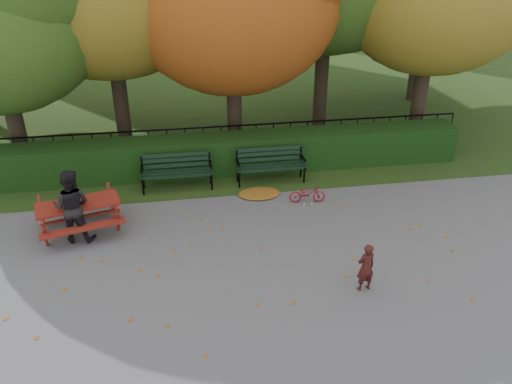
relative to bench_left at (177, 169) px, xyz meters
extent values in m
plane|color=slate|center=(1.30, -3.70, -0.52)|extent=(90.00, 90.00, 0.00)
plane|color=#233817|center=(1.30, 10.30, -0.51)|extent=(90.00, 90.00, 0.00)
cube|color=black|center=(1.30, 0.80, -0.02)|extent=(13.00, 0.90, 1.00)
cube|color=black|center=(1.30, 1.60, -0.44)|extent=(14.00, 0.04, 0.04)
cube|color=black|center=(1.30, 1.60, 0.48)|extent=(14.00, 0.04, 0.04)
cylinder|color=black|center=(-1.70, 1.60, -0.02)|extent=(0.03, 0.03, 1.00)
cylinder|color=black|center=(1.30, 1.60, -0.02)|extent=(0.03, 0.03, 1.00)
cylinder|color=black|center=(4.30, 1.60, -0.02)|extent=(0.03, 0.03, 1.00)
cylinder|color=black|center=(7.80, 1.60, -0.02)|extent=(0.03, 0.03, 1.00)
cylinder|color=black|center=(-4.20, 2.10, 0.79)|extent=(0.44, 0.44, 2.62)
cylinder|color=black|center=(-1.50, 3.30, 1.06)|extent=(0.44, 0.44, 3.15)
cylinder|color=black|center=(1.80, 2.50, 0.88)|extent=(0.44, 0.44, 2.80)
cylinder|color=black|center=(4.80, 3.80, 1.23)|extent=(0.44, 0.44, 3.50)
cylinder|color=black|center=(7.50, 2.30, 0.97)|extent=(0.44, 0.44, 2.97)
cylinder|color=black|center=(9.30, 6.30, 1.06)|extent=(0.44, 0.44, 3.15)
cube|color=black|center=(0.00, -0.28, -0.08)|extent=(1.80, 0.12, 0.04)
cube|color=black|center=(0.00, -0.10, -0.08)|extent=(1.80, 0.12, 0.04)
cube|color=black|center=(0.00, 0.08, -0.08)|extent=(1.80, 0.12, 0.04)
cube|color=black|center=(0.00, 0.17, 0.03)|extent=(1.80, 0.05, 0.10)
cube|color=black|center=(0.00, 0.17, 0.18)|extent=(1.80, 0.05, 0.10)
cube|color=black|center=(0.00, 0.17, 0.31)|extent=(1.80, 0.05, 0.10)
cube|color=black|center=(-0.85, -0.10, -0.10)|extent=(0.05, 0.55, 0.06)
cube|color=black|center=(-0.85, 0.17, 0.13)|extent=(0.05, 0.05, 0.41)
cylinder|color=black|center=(-0.85, -0.28, -0.30)|extent=(0.05, 0.05, 0.44)
cylinder|color=black|center=(-0.85, 0.08, -0.30)|extent=(0.05, 0.05, 0.44)
cube|color=black|center=(-0.85, -0.08, 0.10)|extent=(0.05, 0.45, 0.04)
cube|color=black|center=(0.85, -0.10, -0.10)|extent=(0.05, 0.55, 0.06)
cube|color=black|center=(0.85, 0.17, 0.13)|extent=(0.05, 0.05, 0.41)
cylinder|color=black|center=(0.85, -0.28, -0.30)|extent=(0.05, 0.05, 0.44)
cylinder|color=black|center=(0.85, 0.08, -0.30)|extent=(0.05, 0.05, 0.44)
cube|color=black|center=(0.85, -0.08, 0.10)|extent=(0.05, 0.45, 0.04)
cube|color=black|center=(2.40, -0.28, -0.08)|extent=(1.80, 0.12, 0.04)
cube|color=black|center=(2.40, -0.10, -0.08)|extent=(1.80, 0.12, 0.04)
cube|color=black|center=(2.40, 0.08, -0.08)|extent=(1.80, 0.12, 0.04)
cube|color=black|center=(2.40, 0.17, 0.03)|extent=(1.80, 0.05, 0.10)
cube|color=black|center=(2.40, 0.17, 0.18)|extent=(1.80, 0.05, 0.10)
cube|color=black|center=(2.40, 0.17, 0.31)|extent=(1.80, 0.05, 0.10)
cube|color=black|center=(1.55, -0.10, -0.10)|extent=(0.05, 0.55, 0.06)
cube|color=black|center=(1.55, 0.17, 0.13)|extent=(0.05, 0.05, 0.41)
cylinder|color=black|center=(1.55, -0.28, -0.30)|extent=(0.05, 0.05, 0.44)
cylinder|color=black|center=(1.55, 0.08, -0.30)|extent=(0.05, 0.05, 0.44)
cube|color=black|center=(1.55, -0.08, 0.10)|extent=(0.05, 0.45, 0.04)
cube|color=black|center=(3.25, -0.10, -0.10)|extent=(0.05, 0.55, 0.06)
cube|color=black|center=(3.25, 0.17, 0.13)|extent=(0.05, 0.05, 0.41)
cylinder|color=black|center=(3.25, -0.28, -0.30)|extent=(0.05, 0.05, 0.44)
cylinder|color=black|center=(3.25, 0.08, -0.30)|extent=(0.05, 0.05, 0.44)
cube|color=black|center=(3.25, -0.08, 0.10)|extent=(0.05, 0.45, 0.04)
cube|color=maroon|center=(-2.11, -1.86, 0.18)|extent=(1.82, 1.11, 0.06)
cube|color=maroon|center=(-1.96, -2.40, -0.11)|extent=(1.69, 0.66, 0.05)
cube|color=maroon|center=(-2.25, -1.31, -0.11)|extent=(1.69, 0.66, 0.05)
cube|color=maroon|center=(-2.71, -2.45, -0.14)|extent=(0.18, 0.48, 0.82)
cube|color=maroon|center=(-2.92, -1.63, -0.14)|extent=(0.18, 0.48, 0.82)
cube|color=maroon|center=(-2.82, -2.04, 0.10)|extent=(0.38, 1.24, 0.06)
cube|color=maroon|center=(-1.29, -2.08, -0.14)|extent=(0.18, 0.48, 0.82)
cube|color=maroon|center=(-1.51, -1.26, -0.14)|extent=(0.18, 0.48, 0.82)
cube|color=maroon|center=(-1.40, -1.67, 0.10)|extent=(0.38, 1.24, 0.06)
cube|color=maroon|center=(-2.11, -1.86, -0.14)|extent=(1.47, 0.44, 0.06)
ellipsoid|color=brown|center=(1.98, -0.76, -0.48)|extent=(1.18, 0.95, 0.07)
imported|color=#3E1614|center=(3.22, -4.73, -0.04)|extent=(0.38, 0.28, 0.95)
imported|color=black|center=(-2.16, -2.13, 0.28)|extent=(0.86, 0.72, 1.60)
imported|color=maroon|center=(3.06, -1.32, -0.29)|extent=(0.89, 0.39, 0.45)
camera|label=1|loc=(0.09, -11.59, 5.21)|focal=35.00mm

